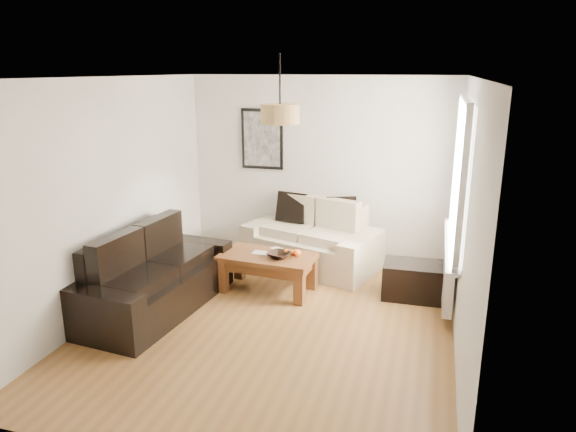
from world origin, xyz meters
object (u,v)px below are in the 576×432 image
(loveseat_cream, at_px, (312,236))
(coffee_table, at_px, (268,273))
(sofa_leather, at_px, (153,272))
(ottoman, at_px, (415,281))

(loveseat_cream, relative_size, coffee_table, 1.56)
(sofa_leather, height_order, coffee_table, sofa_leather)
(loveseat_cream, xyz_separation_m, sofa_leather, (-1.44, -1.80, -0.01))
(loveseat_cream, height_order, ottoman, loveseat_cream)
(sofa_leather, relative_size, coffee_table, 1.76)
(sofa_leather, bearing_deg, ottoman, -62.89)
(coffee_table, xyz_separation_m, ottoman, (1.77, 0.29, -0.02))
(coffee_table, height_order, ottoman, coffee_table)
(sofa_leather, relative_size, ottoman, 2.69)
(loveseat_cream, bearing_deg, coffee_table, -91.36)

